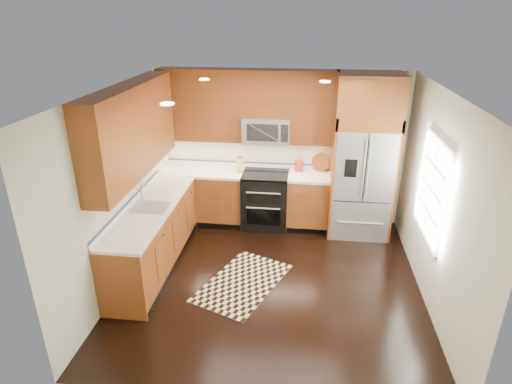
# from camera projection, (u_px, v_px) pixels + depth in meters

# --- Properties ---
(ground) EXTENTS (4.00, 4.00, 0.00)m
(ground) POSITION_uv_depth(u_px,v_px,m) (271.00, 281.00, 5.90)
(ground) COLOR black
(ground) RESTS_ON ground
(wall_back) EXTENTS (4.00, 0.02, 2.60)m
(wall_back) POSITION_uv_depth(u_px,v_px,m) (282.00, 148.00, 7.20)
(wall_back) COLOR silver
(wall_back) RESTS_ON ground
(wall_left) EXTENTS (0.02, 4.00, 2.60)m
(wall_left) POSITION_uv_depth(u_px,v_px,m) (120.00, 188.00, 5.60)
(wall_left) COLOR silver
(wall_left) RESTS_ON ground
(wall_right) EXTENTS (0.02, 4.00, 2.60)m
(wall_right) POSITION_uv_depth(u_px,v_px,m) (437.00, 203.00, 5.16)
(wall_right) COLOR silver
(wall_right) RESTS_ON ground
(window) EXTENTS (0.04, 1.10, 1.30)m
(window) POSITION_uv_depth(u_px,v_px,m) (432.00, 189.00, 5.31)
(window) COLOR white
(window) RESTS_ON ground
(base_cabinets) EXTENTS (2.85, 3.00, 0.90)m
(base_cabinets) POSITION_uv_depth(u_px,v_px,m) (198.00, 218.00, 6.67)
(base_cabinets) COLOR brown
(base_cabinets) RESTS_ON ground
(countertop) EXTENTS (2.86, 3.01, 0.04)m
(countertop) POSITION_uv_depth(u_px,v_px,m) (207.00, 188.00, 6.58)
(countertop) COLOR silver
(countertop) RESTS_ON base_cabinets
(upper_cabinets) EXTENTS (2.85, 3.00, 1.15)m
(upper_cabinets) POSITION_uv_depth(u_px,v_px,m) (201.00, 116.00, 6.21)
(upper_cabinets) COLOR brown
(upper_cabinets) RESTS_ON ground
(range) EXTENTS (0.76, 0.67, 0.95)m
(range) POSITION_uv_depth(u_px,v_px,m) (265.00, 200.00, 7.26)
(range) COLOR black
(range) RESTS_ON ground
(microwave) EXTENTS (0.76, 0.40, 0.42)m
(microwave) POSITION_uv_depth(u_px,v_px,m) (267.00, 130.00, 6.90)
(microwave) COLOR #B2B2B7
(microwave) RESTS_ON ground
(refrigerator) EXTENTS (0.98, 0.75, 2.60)m
(refrigerator) POSITION_uv_depth(u_px,v_px,m) (363.00, 158.00, 6.72)
(refrigerator) COLOR #B2B2B7
(refrigerator) RESTS_ON ground
(sink_faucet) EXTENTS (0.54, 0.44, 0.37)m
(sink_faucet) POSITION_uv_depth(u_px,v_px,m) (148.00, 203.00, 5.90)
(sink_faucet) COLOR #B2B2B7
(sink_faucet) RESTS_ON countertop
(rug) EXTENTS (1.32, 1.63, 0.01)m
(rug) POSITION_uv_depth(u_px,v_px,m) (243.00, 283.00, 5.86)
(rug) COLOR black
(rug) RESTS_ON ground
(knife_block) EXTENTS (0.13, 0.16, 0.27)m
(knife_block) POSITION_uv_depth(u_px,v_px,m) (240.00, 165.00, 7.15)
(knife_block) COLOR tan
(knife_block) RESTS_ON countertop
(utensil_crock) EXTENTS (0.15, 0.15, 0.39)m
(utensil_crock) POSITION_uv_depth(u_px,v_px,m) (299.00, 164.00, 7.15)
(utensil_crock) COLOR #AA2C14
(utensil_crock) RESTS_ON countertop
(cutting_board) EXTENTS (0.38, 0.38, 0.02)m
(cutting_board) POSITION_uv_depth(u_px,v_px,m) (320.00, 170.00, 7.21)
(cutting_board) COLOR brown
(cutting_board) RESTS_ON countertop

